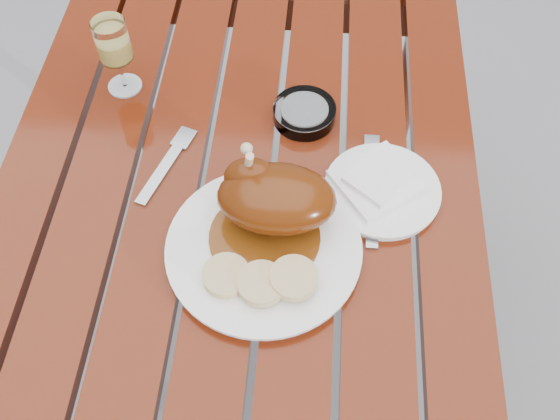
% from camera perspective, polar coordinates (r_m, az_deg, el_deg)
% --- Properties ---
extents(ground, '(60.00, 60.00, 0.00)m').
position_cam_1_polar(ground, '(1.69, -2.51, -12.84)').
color(ground, slate).
rests_on(ground, ground).
extents(table, '(0.80, 1.20, 0.75)m').
position_cam_1_polar(table, '(1.35, -3.10, -7.11)').
color(table, maroon).
rests_on(table, ground).
extents(dinner_plate, '(0.38, 0.38, 0.02)m').
position_cam_1_polar(dinner_plate, '(0.95, -1.49, -3.60)').
color(dinner_plate, white).
rests_on(dinner_plate, table).
extents(roast_duck, '(0.19, 0.18, 0.13)m').
position_cam_1_polar(roast_duck, '(0.93, -0.71, 1.16)').
color(roast_duck, '#602E0A').
rests_on(roast_duck, dinner_plate).
extents(bread_dumplings, '(0.17, 0.08, 0.02)m').
position_cam_1_polar(bread_dumplings, '(0.90, -1.82, -6.32)').
color(bread_dumplings, '#E2C28A').
rests_on(bread_dumplings, dinner_plate).
extents(wine_glass, '(0.07, 0.07, 0.15)m').
position_cam_1_polar(wine_glass, '(1.16, -14.70, 13.43)').
color(wine_glass, '#F7E070').
rests_on(wine_glass, table).
extents(side_plate, '(0.20, 0.20, 0.02)m').
position_cam_1_polar(side_plate, '(1.03, 9.32, 1.75)').
color(side_plate, white).
rests_on(side_plate, table).
extents(napkin, '(0.17, 0.16, 0.01)m').
position_cam_1_polar(napkin, '(1.02, 8.85, 2.67)').
color(napkin, white).
rests_on(napkin, side_plate).
extents(ashtray, '(0.13, 0.13, 0.03)m').
position_cam_1_polar(ashtray, '(1.11, 2.24, 8.84)').
color(ashtray, '#B2B7BC').
rests_on(ashtray, table).
extents(fork, '(0.07, 0.16, 0.01)m').
position_cam_1_polar(fork, '(1.06, -10.57, 3.77)').
color(fork, gray).
rests_on(fork, table).
extents(knife, '(0.02, 0.19, 0.01)m').
position_cam_1_polar(knife, '(1.02, 8.39, 1.17)').
color(knife, gray).
rests_on(knife, table).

